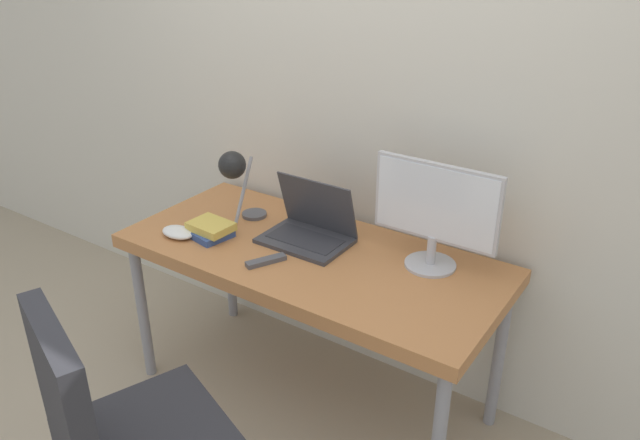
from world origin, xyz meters
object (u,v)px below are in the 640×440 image
monitor (435,210)px  desk_lamp (235,171)px  office_chair (117,431)px  game_controller (178,232)px  book_stack (210,229)px  laptop (309,228)px

monitor → desk_lamp: 0.89m
monitor → office_chair: 1.36m
office_chair → game_controller: size_ratio=6.28×
book_stack → office_chair: bearing=-66.5°
laptop → game_controller: size_ratio=2.32×
laptop → book_stack: 0.43m
desk_lamp → book_stack: size_ratio=1.82×
laptop → monitor: size_ratio=0.73×
monitor → game_controller: (-1.02, -0.39, -0.22)m
monitor → game_controller: bearing=-159.3°
game_controller → laptop: bearing=30.9°
office_chair → monitor: bearing=65.4°
office_chair → game_controller: office_chair is taller
desk_lamp → office_chair: bearing=-71.1°
office_chair → book_stack: 0.97m
desk_lamp → game_controller: (-0.14, -0.23, -0.24)m
laptop → desk_lamp: bearing=-170.1°
office_chair → desk_lamp: bearing=108.9°
monitor → game_controller: monitor is taller
office_chair → book_stack: office_chair is taller
desk_lamp → book_stack: desk_lamp is taller
laptop → desk_lamp: size_ratio=1.04×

